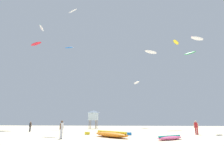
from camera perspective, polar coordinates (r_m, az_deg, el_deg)
The scene contains 18 objects.
ground_plane at distance 14.39m, azimuth -9.26°, elevation -21.01°, with size 120.00×120.00×0.00m, color beige.
person_foreground at distance 19.25m, azimuth -15.41°, elevation -16.13°, with size 0.38×0.55×1.69m.
person_midground at distance 34.04m, azimuth -24.05°, elevation -14.74°, with size 0.46×0.36×1.58m.
person_left at distance 26.42m, azimuth 24.67°, elevation -14.84°, with size 0.51×0.39×1.71m.
kite_grounded_near at distance 20.12m, azimuth -0.33°, elevation -18.52°, with size 4.72×4.78×0.65m.
kite_grounded_mid at distance 18.17m, azimuth 17.54°, elevation -18.64°, with size 2.94×2.83×0.39m.
lifeguard_tower at distance 44.53m, azimuth -5.82°, elevation -12.90°, with size 2.30×2.30×4.15m.
cooler_box at distance 23.34m, azimuth 5.37°, elevation -18.30°, with size 0.56×0.36×0.32m, color blue.
gear_bag at distance 24.44m, azimuth -7.69°, elevation -18.08°, with size 0.56×0.36×0.32m, color yellow.
kite_aloft_0 at distance 52.00m, azimuth -13.19°, elevation 7.72°, with size 2.62×0.95×0.64m.
kite_aloft_1 at distance 54.39m, azimuth 7.61°, elevation -2.93°, with size 2.39×4.51×0.58m.
kite_aloft_2 at distance 48.25m, azimuth 11.99°, elevation 6.44°, with size 3.86×3.31×0.76m.
kite_aloft_3 at distance 44.77m, azimuth 24.97°, elevation 9.75°, with size 3.58×2.63×0.67m.
kite_aloft_4 at distance 39.46m, azimuth -12.08°, elevation 18.38°, with size 2.38×1.72×0.56m.
kite_aloft_5 at distance 60.53m, azimuth 23.06°, elevation 5.72°, with size 3.51×3.20×0.93m.
kite_aloft_6 at distance 37.04m, azimuth 19.27°, elevation 9.02°, with size 1.84×2.70×0.33m.
kite_aloft_7 at distance 52.94m, azimuth -22.55°, elevation 8.39°, with size 4.25×2.89×0.46m.
kite_aloft_8 at distance 56.54m, azimuth -21.05°, elevation 12.93°, with size 1.94×3.78×0.83m.
Camera 1 is at (4.00, -13.73, 1.59)m, focal length 29.42 mm.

